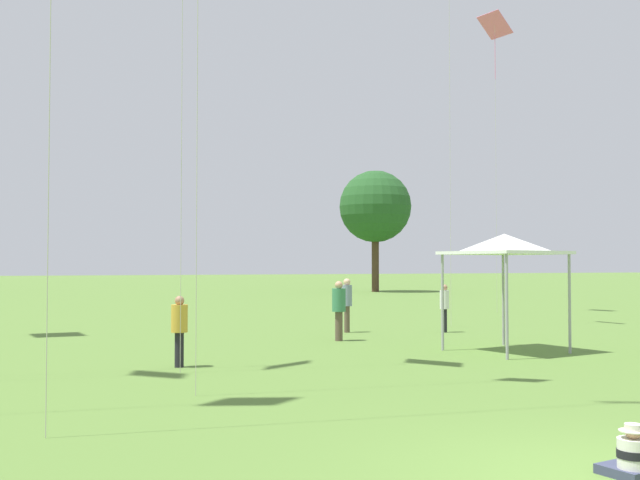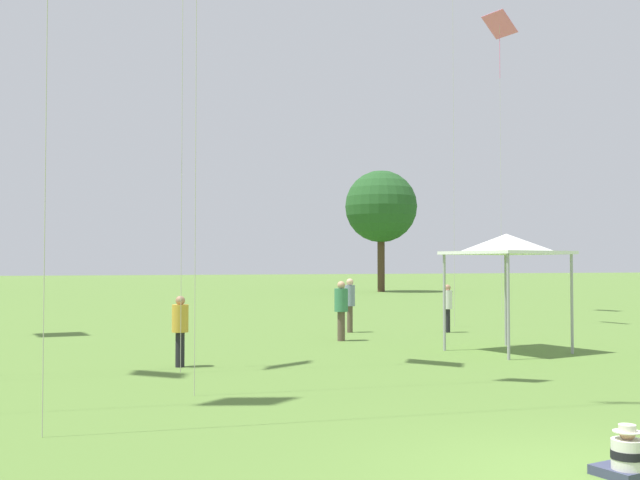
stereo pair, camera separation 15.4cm
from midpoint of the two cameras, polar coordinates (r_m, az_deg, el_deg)
seated_toddler at (r=8.63m, az=22.15°, el=-14.99°), size 0.48×0.56×0.56m
person_standing_0 at (r=24.26m, az=1.89°, el=-4.58°), size 0.43×0.43×1.74m
person_standing_2 at (r=16.40m, az=-10.93°, el=-6.38°), size 0.45×0.45×1.52m
person_standing_3 at (r=21.61m, az=1.24°, el=-5.01°), size 0.55×0.55×1.72m
person_standing_4 at (r=24.60m, az=9.28°, el=-4.80°), size 0.40×0.40×1.55m
canopy_tent at (r=19.41m, az=13.66°, el=-0.39°), size 2.85×2.85×2.97m
kite_2 at (r=36.76m, az=13.06°, el=15.21°), size 1.27×1.52×13.73m
distant_tree_1 at (r=60.43m, az=4.15°, el=2.53°), size 5.79×5.79×9.77m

